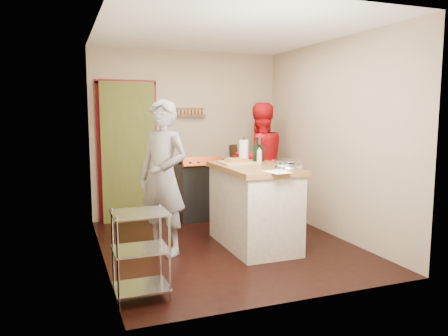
{
  "coord_description": "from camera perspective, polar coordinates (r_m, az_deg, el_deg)",
  "views": [
    {
      "loc": [
        -1.91,
        -4.96,
        1.66
      ],
      "look_at": [
        -0.04,
        0.0,
        0.97
      ],
      "focal_mm": 35.0,
      "sensor_mm": 36.0,
      "label": 1
    }
  ],
  "objects": [
    {
      "name": "person_red",
      "position": [
        6.83,
        4.66,
        0.94
      ],
      "size": [
        0.88,
        0.69,
        1.8
      ],
      "primitive_type": "imported",
      "rotation": [
        0.0,
        0.0,
        3.16
      ],
      "color": "red",
      "rests_on": "ground"
    },
    {
      "name": "stove",
      "position": [
        6.78,
        -3.57,
        -2.92
      ],
      "size": [
        0.6,
        0.63,
        1.0
      ],
      "color": "black",
      "rests_on": "ground"
    },
    {
      "name": "right_wall",
      "position": [
        6.03,
        13.84,
        3.73
      ],
      "size": [
        0.04,
        3.5,
        2.6
      ],
      "primitive_type": "cube",
      "color": "tan",
      "rests_on": "ground"
    },
    {
      "name": "left_wall",
      "position": [
        4.99,
        -15.95,
        2.95
      ],
      "size": [
        0.04,
        3.5,
        2.6
      ],
      "primitive_type": "cube",
      "color": "tan",
      "rests_on": "ground"
    },
    {
      "name": "ceiling",
      "position": [
        5.4,
        0.39,
        17.51
      ],
      "size": [
        3.0,
        3.5,
        0.02
      ],
      "primitive_type": "cube",
      "color": "white",
      "rests_on": "back_wall"
    },
    {
      "name": "island",
      "position": [
        5.41,
        3.95,
        -4.74
      ],
      "size": [
        0.79,
        1.44,
        1.32
      ],
      "color": "beige",
      "rests_on": "ground"
    },
    {
      "name": "floor",
      "position": [
        5.56,
        0.37,
        -9.98
      ],
      "size": [
        3.5,
        3.5,
        0.0
      ],
      "primitive_type": "plane",
      "color": "black",
      "rests_on": "ground"
    },
    {
      "name": "back_wall",
      "position": [
        6.88,
        -9.99,
        2.85
      ],
      "size": [
        3.0,
        0.44,
        2.6
      ],
      "color": "tan",
      "rests_on": "ground"
    },
    {
      "name": "person_stripe",
      "position": [
        5.11,
        -7.96,
        -1.26
      ],
      "size": [
        0.74,
        0.78,
        1.8
      ],
      "primitive_type": "imported",
      "rotation": [
        0.0,
        0.0,
        -0.92
      ],
      "color": "silver",
      "rests_on": "ground"
    },
    {
      "name": "wire_shelving",
      "position": [
        4.0,
        -10.84,
        -10.54
      ],
      "size": [
        0.48,
        0.4,
        0.8
      ],
      "color": "silver",
      "rests_on": "ground"
    }
  ]
}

